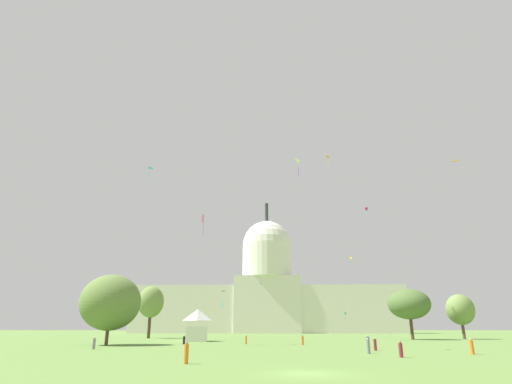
{
  "coord_description": "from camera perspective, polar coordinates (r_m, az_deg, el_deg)",
  "views": [
    {
      "loc": [
        -2.59,
        -28.66,
        2.82
      ],
      "look_at": [
        -4.86,
        62.41,
        32.66
      ],
      "focal_mm": 29.01,
      "sensor_mm": 36.0,
      "label": 1
    }
  ],
  "objects": [
    {
      "name": "person_grey_front_center",
      "position": [
        51.05,
        15.21,
        -19.86
      ],
      "size": [
        0.56,
        0.56,
        1.67
      ],
      "rotation": [
        0.0,
        0.0,
        4.14
      ],
      "color": "gray",
      "rests_on": "ground_plane"
    },
    {
      "name": "event_tent",
      "position": [
        92.37,
        -8.11,
        -17.71
      ],
      "size": [
        5.32,
        7.47,
        6.43
      ],
      "rotation": [
        0.0,
        0.0,
        0.13
      ],
      "color": "white",
      "rests_on": "ground_plane"
    },
    {
      "name": "kite_orange_mid",
      "position": [
        75.91,
        25.71,
        3.69
      ],
      "size": [
        1.67,
        1.48,
        0.32
      ],
      "rotation": [
        0.0,
        0.0,
        5.66
      ],
      "color": "orange"
    },
    {
      "name": "kite_pink_mid",
      "position": [
        76.44,
        -7.35,
        -3.77
      ],
      "size": [
        0.44,
        1.08,
        3.83
      ],
      "rotation": [
        0.0,
        0.0,
        0.57
      ],
      "color": "pink"
    },
    {
      "name": "person_grey_edge_west",
      "position": [
        62.95,
        -21.45,
        -18.87
      ],
      "size": [
        0.43,
        0.43,
        1.61
      ],
      "rotation": [
        0.0,
        0.0,
        4.77
      ],
      "color": "gray",
      "rests_on": "ground_plane"
    },
    {
      "name": "person_orange_near_tree_east",
      "position": [
        36.37,
        -9.6,
        -21.12
      ],
      "size": [
        0.49,
        0.49,
        1.7
      ],
      "rotation": [
        0.0,
        0.0,
        2.76
      ],
      "color": "orange",
      "rests_on": "ground_plane"
    },
    {
      "name": "kite_magenta_high",
      "position": [
        148.4,
        14.95,
        -2.26
      ],
      "size": [
        0.98,
        1.04,
        2.72
      ],
      "rotation": [
        0.0,
        0.0,
        3.11
      ],
      "color": "#D1339E"
    },
    {
      "name": "person_black_near_tree_west",
      "position": [
        77.2,
        -9.9,
        -19.47
      ],
      "size": [
        0.53,
        0.53,
        1.51
      ],
      "rotation": [
        0.0,
        0.0,
        0.52
      ],
      "color": "black",
      "rests_on": "ground_plane"
    },
    {
      "name": "person_maroon_mid_right",
      "position": [
        45.65,
        19.33,
        -19.83
      ],
      "size": [
        0.53,
        0.53,
        1.56
      ],
      "rotation": [
        0.0,
        0.0,
        4.17
      ],
      "color": "maroon",
      "rests_on": "ground_plane"
    },
    {
      "name": "kite_yellow_mid",
      "position": [
        179.26,
        12.94,
        -8.97
      ],
      "size": [
        0.87,
        0.42,
        3.12
      ],
      "rotation": [
        0.0,
        0.0,
        5.19
      ],
      "color": "yellow"
    },
    {
      "name": "tree_east_near",
      "position": [
        110.41,
        20.34,
        -14.29
      ],
      "size": [
        13.36,
        13.83,
        11.76
      ],
      "color": "#4C3823",
      "rests_on": "ground_plane"
    },
    {
      "name": "person_orange_back_center",
      "position": [
        73.76,
        6.41,
        -19.67
      ],
      "size": [
        0.62,
        0.62,
        1.57
      ],
      "rotation": [
        0.0,
        0.0,
        3.85
      ],
      "color": "orange",
      "rests_on": "ground_plane"
    },
    {
      "name": "kite_turquoise_low",
      "position": [
        175.48,
        12.22,
        -16.16
      ],
      "size": [
        0.96,
        0.6,
        3.37
      ],
      "rotation": [
        0.0,
        0.0,
        2.85
      ],
      "color": "teal"
    },
    {
      "name": "kite_white_mid",
      "position": [
        61.08,
        6.06,
        4.09
      ],
      "size": [
        1.02,
        1.67,
        2.28
      ],
      "rotation": [
        0.0,
        0.0,
        1.24
      ],
      "color": "white"
    },
    {
      "name": "tree_west_mid",
      "position": [
        119.58,
        -14.28,
        -14.49
      ],
      "size": [
        9.22,
        9.02,
        13.52
      ],
      "color": "#42301E",
      "rests_on": "ground_plane"
    },
    {
      "name": "kite_red_low",
      "position": [
        72.06,
        -4.92,
        -13.8
      ],
      "size": [
        1.1,
        1.85,
        2.58
      ],
      "rotation": [
        0.0,
        0.0,
        4.96
      ],
      "color": "red"
    },
    {
      "name": "person_orange_front_left",
      "position": [
        53.58,
        27.57,
        -18.42
      ],
      "size": [
        0.51,
        0.51,
        1.67
      ],
      "rotation": [
        0.0,
        0.0,
        0.12
      ],
      "color": "orange",
      "rests_on": "ground_plane"
    },
    {
      "name": "person_orange_mid_left",
      "position": [
        76.32,
        -1.4,
        -19.72
      ],
      "size": [
        0.48,
        0.48,
        1.54
      ],
      "rotation": [
        0.0,
        0.0,
        0.69
      ],
      "color": "orange",
      "rests_on": "ground_plane"
    },
    {
      "name": "kite_gold_high",
      "position": [
        112.93,
        9.84,
        4.71
      ],
      "size": [
        0.93,
        0.74,
        2.74
      ],
      "rotation": [
        0.0,
        0.0,
        6.16
      ],
      "color": "gold"
    },
    {
      "name": "kite_cyan_mid",
      "position": [
        81.71,
        -14.6,
        2.82
      ],
      "size": [
        1.13,
        1.22,
        1.89
      ],
      "rotation": [
        0.0,
        0.0,
        4.11
      ],
      "color": "#33BCDB"
    },
    {
      "name": "capitol_building",
      "position": [
        212.65,
        1.56,
        -13.77
      ],
      "size": [
        132.57,
        24.94,
        65.73
      ],
      "color": "silver",
      "rests_on": "ground_plane"
    },
    {
      "name": "person_denim_mid_center",
      "position": [
        67.32,
        15.18,
        -19.32
      ],
      "size": [
        0.54,
        0.54,
        1.65
      ],
      "rotation": [
        0.0,
        0.0,
        3.27
      ],
      "color": "#3D5684",
      "rests_on": "ground_plane"
    },
    {
      "name": "person_maroon_lawn_far_left",
      "position": [
        57.69,
        16.1,
        -19.57
      ],
      "size": [
        0.47,
        0.47,
        1.57
      ],
      "rotation": [
        0.0,
        0.0,
        6.0
      ],
      "color": "maroon",
      "rests_on": "ground_plane"
    },
    {
      "name": "tree_east_mid",
      "position": [
        119.34,
        26.34,
        -14.33
      ],
      "size": [
        10.24,
        10.18,
        10.76
      ],
      "color": "brown",
      "rests_on": "ground_plane"
    },
    {
      "name": "kite_black_low",
      "position": [
        135.96,
        0.8,
        -12.59
      ],
      "size": [
        0.7,
        1.08,
        0.24
      ],
      "rotation": [
        0.0,
        0.0,
        1.37
      ],
      "color": "black"
    },
    {
      "name": "tree_west_near",
      "position": [
        76.39,
        -19.42,
        -14.15
      ],
      "size": [
        13.86,
        13.96,
        11.42
      ],
      "color": "brown",
      "rests_on": "ground_plane"
    },
    {
      "name": "ground_plane",
      "position": [
        28.91,
        7.17,
        -23.6
      ],
      "size": [
        800.0,
        800.0,
        0.0
      ],
      "primitive_type": "plane",
      "color": "olive"
    }
  ]
}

